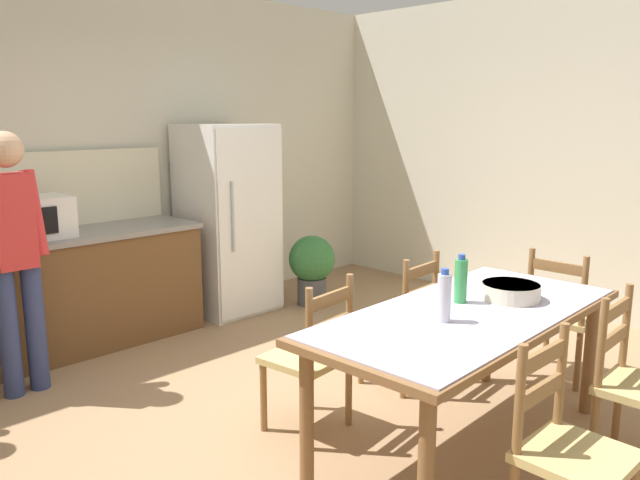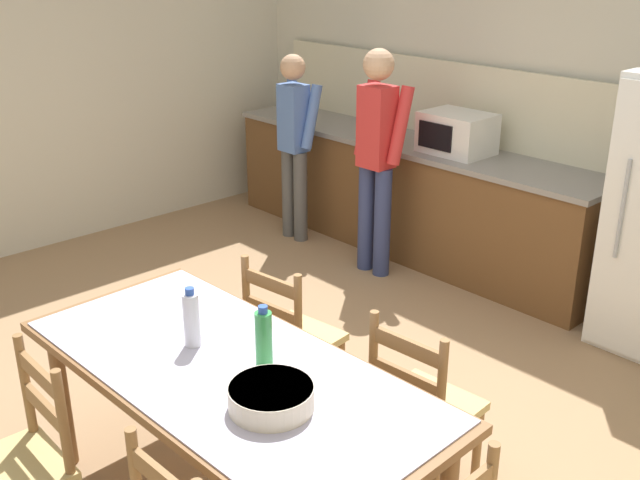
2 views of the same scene
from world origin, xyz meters
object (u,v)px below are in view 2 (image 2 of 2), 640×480
Objects in this scene: chair_side_far_right at (422,407)px; person_at_counter at (377,152)px; dining_table at (230,384)px; bottle_off_centre at (264,338)px; serving_bowl at (271,396)px; microwave at (457,133)px; chair_side_near_left at (20,466)px; person_at_sink at (295,138)px; chair_side_far_left at (290,339)px; bottle_near_centre at (191,319)px.

person_at_counter reaches higher than chair_side_far_right.
bottle_off_centre is (0.09, 0.11, 0.21)m from dining_table.
person_at_counter is (-1.53, 2.29, 0.05)m from bottle_off_centre.
serving_bowl is 0.19× the size of person_at_counter.
serving_bowl is at bearing -9.09° from dining_table.
microwave is 2.73m from chair_side_far_right.
chair_side_near_left is at bearing -79.13° from microwave.
person_at_sink reaches higher than microwave.
dining_table is 3.40m from person_at_sink.
serving_bowl is (0.34, -0.05, 0.13)m from dining_table.
person_at_sink is at bearing 122.62° from chair_side_near_left.
dining_table is 2.17× the size of chair_side_far_left.
person_at_sink is 0.95m from person_at_counter.
bottle_near_centre is (-0.24, -0.01, 0.21)m from dining_table.
microwave is at bearing 101.64° from chair_side_near_left.
chair_side_near_left is at bearing -120.61° from bottle_off_centre.
chair_side_far_right is 0.54× the size of person_at_counter.
person_at_sink reaches higher than chair_side_far_left.
person_at_sink is at bearing 134.49° from dining_table.
chair_side_near_left is 1.00× the size of chair_side_far_right.
chair_side_near_left is at bearing 84.97° from chair_side_far_left.
chair_side_far_right is 2.54m from person_at_counter.
chair_side_near_left is (-0.41, -0.74, -0.25)m from dining_table.
chair_side_far_right is 0.59× the size of person_at_sink.
dining_table is (1.12, -2.92, -0.37)m from microwave.
bottle_off_centre reaches higher than dining_table.
bottle_off_centre is at bearing -133.05° from person_at_sink.
microwave is at bearing 110.91° from dining_table.
chair_side_far_right is 1.00× the size of chair_side_far_left.
person_at_sink is (-1.26, -0.50, -0.19)m from microwave.
bottle_off_centre is 0.17× the size of person_at_sink.
person_at_sink reaches higher than bottle_off_centre.
bottle_near_centre is 3.23m from person_at_sink.
bottle_off_centre is 0.30× the size of chair_side_near_left.
bottle_off_centre is 0.84× the size of serving_bowl.
chair_side_far_left is 0.59× the size of person_at_sink.
chair_side_near_left is 3.35m from person_at_counter.
dining_table is 7.30× the size of bottle_near_centre.
bottle_off_centre is at bearing -66.70° from microwave.
chair_side_far_right is (0.42, 0.74, -0.25)m from dining_table.
bottle_near_centre is at bearing 175.41° from serving_bowl.
chair_side_far_right is 0.87m from chair_side_far_left.
microwave is 3.06m from bottle_near_centre.
bottle_near_centre is 0.30× the size of chair_side_far_left.
serving_bowl is (0.25, -0.17, -0.07)m from bottle_off_centre.
dining_table is at bearing -69.09° from microwave.
dining_table is at bearing 1.82° from bottle_near_centre.
bottle_near_centre is 0.17× the size of person_at_sink.
dining_table is 0.89m from chair_side_far_right.
microwave is at bearing 113.30° from bottle_off_centre.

